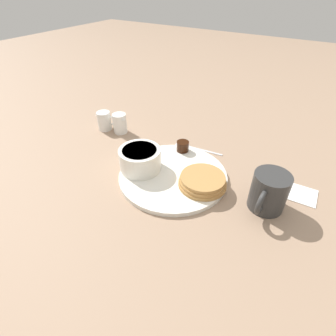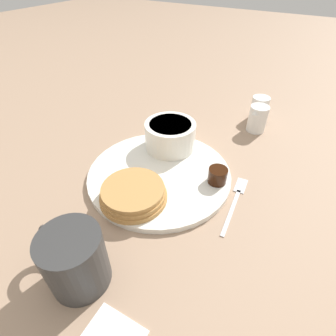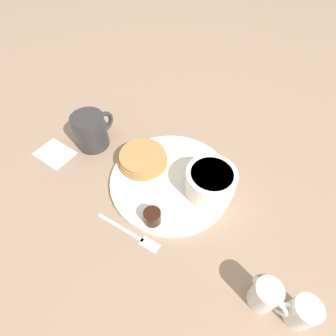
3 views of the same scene
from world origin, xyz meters
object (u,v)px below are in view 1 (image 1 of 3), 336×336
object	(u,v)px
coffee_mug	(268,192)
creamer_pitcher_near	(120,123)
plate	(173,175)
creamer_pitcher_far	(104,121)
fork	(193,147)
bowl	(140,159)

from	to	relation	value
coffee_mug	creamer_pitcher_near	distance (m)	0.52
plate	coffee_mug	bearing A→B (deg)	4.79
plate	creamer_pitcher_far	bearing A→B (deg)	162.96
plate	fork	bearing A→B (deg)	97.85
plate	creamer_pitcher_near	size ratio (longest dim) A/B	4.11
coffee_mug	fork	distance (m)	0.30
creamer_pitcher_near	creamer_pitcher_far	distance (m)	0.06
plate	coffee_mug	distance (m)	0.24
creamer_pitcher_far	fork	world-z (taller)	creamer_pitcher_far
coffee_mug	creamer_pitcher_far	distance (m)	0.58
bowl	plate	bearing A→B (deg)	16.60
coffee_mug	creamer_pitcher_near	xyz separation A→B (m)	(-0.52, 0.09, -0.01)
plate	creamer_pitcher_near	xyz separation A→B (m)	(-0.28, 0.11, 0.03)
plate	creamer_pitcher_far	world-z (taller)	creamer_pitcher_far
coffee_mug	fork	world-z (taller)	coffee_mug
creamer_pitcher_near	bowl	bearing A→B (deg)	-36.44
bowl	fork	world-z (taller)	bowl
fork	coffee_mug	bearing A→B (deg)	-27.66
plate	creamer_pitcher_far	size ratio (longest dim) A/B	4.31
plate	fork	size ratio (longest dim) A/B	1.88
fork	creamer_pitcher_near	bearing A→B (deg)	-170.89
coffee_mug	creamer_pitcher_far	xyz separation A→B (m)	(-0.57, 0.08, -0.01)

